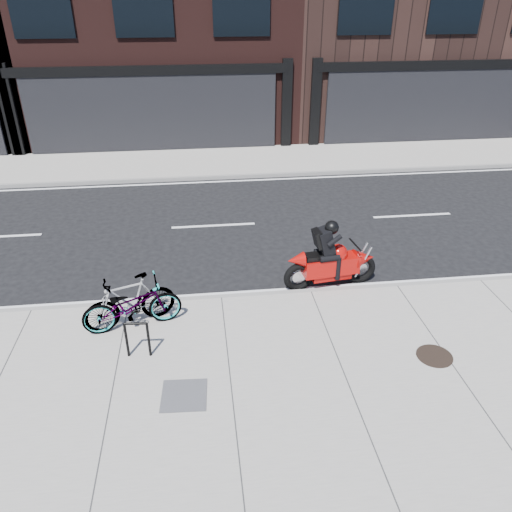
{
  "coord_description": "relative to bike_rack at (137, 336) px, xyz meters",
  "views": [
    {
      "loc": [
        -0.35,
        -11.15,
        6.15
      ],
      "look_at": [
        0.81,
        -1.6,
        0.9
      ],
      "focal_mm": 35.0,
      "sensor_mm": 36.0,
      "label": 1
    }
  ],
  "objects": [
    {
      "name": "bicycle_rear",
      "position": [
        -0.22,
        1.01,
        0.11
      ],
      "size": [
        1.89,
        1.11,
        1.1
      ],
      "primitive_type": "imported",
      "rotation": [
        0.0,
        0.0,
        5.06
      ],
      "color": "gray",
      "rests_on": "sidewalk_near"
    },
    {
      "name": "ground",
      "position": [
        1.61,
        3.75,
        -0.57
      ],
      "size": [
        120.0,
        120.0,
        0.0
      ],
      "primitive_type": "plane",
      "color": "black",
      "rests_on": "ground"
    },
    {
      "name": "motorcycle",
      "position": [
        4.23,
        2.16,
        0.11
      ],
      "size": [
        2.23,
        0.65,
        1.67
      ],
      "rotation": [
        0.0,
        0.0,
        0.13
      ],
      "color": "black",
      "rests_on": "ground"
    },
    {
      "name": "bicycle_front",
      "position": [
        -0.17,
        0.92,
        0.07
      ],
      "size": [
        2.04,
        1.08,
        1.02
      ],
      "primitive_type": "imported",
      "rotation": [
        0.0,
        0.0,
        1.79
      ],
      "color": "gray",
      "rests_on": "sidewalk_near"
    },
    {
      "name": "manhole_cover",
      "position": [
        5.39,
        -0.68,
        -0.43
      ],
      "size": [
        0.73,
        0.73,
        0.02
      ],
      "primitive_type": "cylinder",
      "rotation": [
        0.0,
        0.0,
        0.11
      ],
      "color": "black",
      "rests_on": "sidewalk_near"
    },
    {
      "name": "sidewalk_near",
      "position": [
        1.61,
        -1.25,
        -0.5
      ],
      "size": [
        60.0,
        6.0,
        0.13
      ],
      "primitive_type": "cube",
      "color": "gray",
      "rests_on": "ground"
    },
    {
      "name": "utility_grate",
      "position": [
        0.82,
        -1.13,
        -0.43
      ],
      "size": [
        0.79,
        0.79,
        0.02
      ],
      "primitive_type": "cube",
      "rotation": [
        0.0,
        0.0,
        -0.06
      ],
      "color": "#4D4D4F",
      "rests_on": "sidewalk_near"
    },
    {
      "name": "bike_rack",
      "position": [
        0.0,
        0.0,
        0.0
      ],
      "size": [
        0.45,
        0.08,
        0.75
      ],
      "rotation": [
        0.0,
        0.0,
        -0.08
      ],
      "color": "black",
      "rests_on": "sidewalk_near"
    },
    {
      "name": "sidewalk_far",
      "position": [
        1.61,
        11.5,
        -0.5
      ],
      "size": [
        60.0,
        3.5,
        0.13
      ],
      "primitive_type": "cube",
      "color": "gray",
      "rests_on": "ground"
    }
  ]
}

